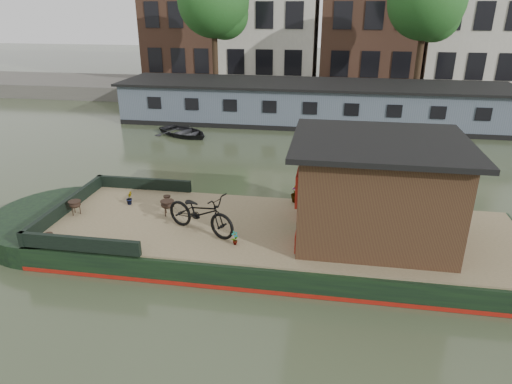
% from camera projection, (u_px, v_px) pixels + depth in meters
% --- Properties ---
extents(ground, '(120.00, 120.00, 0.00)m').
position_uv_depth(ground, '(282.00, 250.00, 11.83)').
color(ground, '#363E27').
rests_on(ground, ground).
extents(houseboat_hull, '(14.01, 4.02, 0.60)m').
position_uv_depth(houseboat_hull, '(232.00, 237.00, 11.93)').
color(houseboat_hull, black).
rests_on(houseboat_hull, ground).
extents(houseboat_deck, '(11.80, 3.80, 0.05)m').
position_uv_depth(houseboat_deck, '(282.00, 229.00, 11.59)').
color(houseboat_deck, '#857352').
rests_on(houseboat_deck, houseboat_hull).
extents(bow_bulwark, '(3.00, 4.00, 0.35)m').
position_uv_depth(bow_bulwark, '(96.00, 208.00, 12.29)').
color(bow_bulwark, black).
rests_on(bow_bulwark, houseboat_deck).
extents(cabin, '(4.00, 3.50, 2.42)m').
position_uv_depth(cabin, '(375.00, 188.00, 10.78)').
color(cabin, black).
rests_on(cabin, houseboat_deck).
extents(bicycle, '(2.12, 1.45, 1.06)m').
position_uv_depth(bicycle, '(201.00, 213.00, 11.18)').
color(bicycle, black).
rests_on(bicycle, houseboat_deck).
extents(potted_plant_a, '(0.21, 0.22, 0.35)m').
position_uv_depth(potted_plant_a, '(235.00, 238.00, 10.71)').
color(potted_plant_a, brown).
rests_on(potted_plant_a, houseboat_deck).
extents(potted_plant_b, '(0.20, 0.23, 0.37)m').
position_uv_depth(potted_plant_b, '(129.00, 198.00, 12.89)').
color(potted_plant_b, brown).
rests_on(potted_plant_b, houseboat_deck).
extents(potted_plant_d, '(0.32, 0.32, 0.56)m').
position_uv_depth(potted_plant_d, '(296.00, 193.00, 13.00)').
color(potted_plant_d, brown).
rests_on(potted_plant_d, houseboat_deck).
extents(brazier_front, '(0.43, 0.43, 0.42)m').
position_uv_depth(brazier_front, '(168.00, 208.00, 12.22)').
color(brazier_front, black).
rests_on(brazier_front, houseboat_deck).
extents(brazier_rear, '(0.38, 0.38, 0.38)m').
position_uv_depth(brazier_rear, '(75.00, 208.00, 12.27)').
color(brazier_rear, black).
rests_on(brazier_rear, houseboat_deck).
extents(bollard_port, '(0.20, 0.20, 0.23)m').
position_uv_depth(bollard_port, '(167.00, 200.00, 12.97)').
color(bollard_port, black).
rests_on(bollard_port, houseboat_deck).
extents(bollard_stbd, '(0.20, 0.20, 0.23)m').
position_uv_depth(bollard_stbd, '(49.00, 238.00, 10.84)').
color(bollard_stbd, black).
rests_on(bollard_stbd, houseboat_deck).
extents(dinghy, '(3.58, 3.31, 0.61)m').
position_uv_depth(dinghy, '(184.00, 129.00, 22.04)').
color(dinghy, black).
rests_on(dinghy, ground).
extents(far_houseboat, '(20.40, 4.40, 2.11)m').
position_uv_depth(far_houseboat, '(312.00, 105.00, 24.23)').
color(far_houseboat, '#4A5463').
rests_on(far_houseboat, ground).
extents(quay, '(60.00, 6.00, 0.90)m').
position_uv_depth(quay, '(317.00, 93.00, 30.35)').
color(quay, '#47443F').
rests_on(quay, ground).
extents(tree_left, '(4.40, 4.40, 7.40)m').
position_uv_depth(tree_left, '(216.00, 4.00, 27.94)').
color(tree_left, '#332316').
rests_on(tree_left, quay).
extents(tree_right, '(4.40, 4.40, 7.40)m').
position_uv_depth(tree_right, '(429.00, 4.00, 26.03)').
color(tree_right, '#332316').
rests_on(tree_right, quay).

